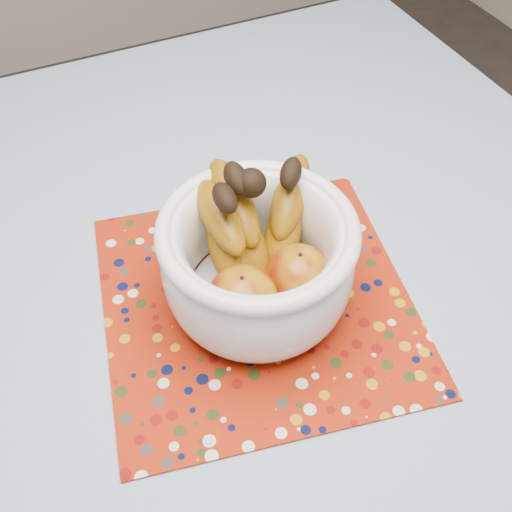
% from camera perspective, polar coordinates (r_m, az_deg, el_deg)
% --- Properties ---
extents(table, '(1.20, 1.20, 0.75)m').
position_cam_1_polar(table, '(0.91, -2.17, -6.00)').
color(table, brown).
rests_on(table, ground).
extents(tablecloth, '(1.32, 1.32, 0.01)m').
position_cam_1_polar(tablecloth, '(0.84, -2.33, -2.84)').
color(tablecloth, '#647EA7').
rests_on(tablecloth, table).
extents(placemat, '(0.48, 0.48, 0.00)m').
position_cam_1_polar(placemat, '(0.82, 0.07, -4.27)').
color(placemat, maroon).
rests_on(placemat, tablecloth).
extents(fruit_bowl, '(0.28, 0.26, 0.20)m').
position_cam_1_polar(fruit_bowl, '(0.76, 0.32, 0.60)').
color(fruit_bowl, white).
rests_on(fruit_bowl, placemat).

